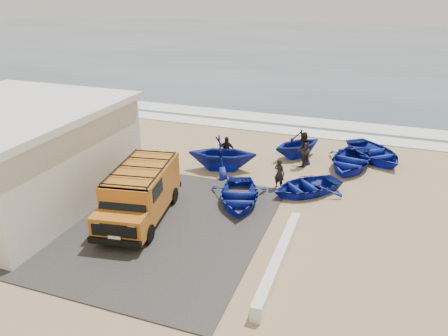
% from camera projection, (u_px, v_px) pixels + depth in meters
% --- Properties ---
extents(ground, '(160.00, 160.00, 0.00)m').
position_uv_depth(ground, '(184.00, 205.00, 19.48)').
color(ground, tan).
extents(slab, '(12.00, 10.00, 0.05)m').
position_uv_depth(slab, '(121.00, 218.00, 18.36)').
color(slab, '#393634').
rests_on(slab, ground).
extents(ocean, '(180.00, 88.00, 0.01)m').
position_uv_depth(ocean, '(334.00, 46.00, 67.96)').
color(ocean, '#385166').
rests_on(ocean, ground).
extents(surf_line, '(180.00, 1.60, 0.06)m').
position_uv_depth(surf_line, '(257.00, 127.00, 29.86)').
color(surf_line, white).
rests_on(surf_line, ground).
extents(surf_wash, '(180.00, 2.20, 0.04)m').
position_uv_depth(surf_wash, '(267.00, 118.00, 32.03)').
color(surf_wash, white).
rests_on(surf_wash, ground).
extents(building, '(8.40, 9.40, 4.30)m').
position_uv_depth(building, '(9.00, 155.00, 19.24)').
color(building, silver).
rests_on(building, ground).
extents(parapet, '(0.35, 6.00, 0.55)m').
position_uv_depth(parapet, '(279.00, 259.00, 15.22)').
color(parapet, silver).
rests_on(parapet, ground).
extents(van, '(2.85, 5.47, 2.24)m').
position_uv_depth(van, '(140.00, 192.00, 18.03)').
color(van, '#B9681B').
rests_on(van, ground).
extents(boat_near_left, '(3.62, 4.33, 0.77)m').
position_uv_depth(boat_near_left, '(239.00, 196.00, 19.52)').
color(boat_near_left, '#13249A').
rests_on(boat_near_left, ground).
extents(boat_near_right, '(4.26, 4.25, 0.73)m').
position_uv_depth(boat_near_right, '(306.00, 186.00, 20.46)').
color(boat_near_right, '#13249A').
rests_on(boat_near_right, ground).
extents(boat_mid_left, '(4.19, 3.83, 1.88)m').
position_uv_depth(boat_mid_left, '(222.00, 153.00, 22.84)').
color(boat_mid_left, '#13249A').
rests_on(boat_mid_left, ground).
extents(boat_mid_right, '(3.49, 4.50, 0.86)m').
position_uv_depth(boat_mid_right, '(350.00, 160.00, 23.26)').
color(boat_mid_right, '#13249A').
rests_on(boat_mid_right, ground).
extents(boat_far_left, '(3.99, 4.05, 1.62)m').
position_uv_depth(boat_far_left, '(298.00, 144.00, 24.55)').
color(boat_far_left, '#13249A').
rests_on(boat_far_left, ground).
extents(boat_far_right, '(4.84, 5.07, 0.86)m').
position_uv_depth(boat_far_right, '(374.00, 152.00, 24.36)').
color(boat_far_right, '#13249A').
rests_on(boat_far_right, ground).
extents(fisherman_front, '(0.64, 0.53, 1.52)m').
position_uv_depth(fisherman_front, '(279.00, 173.00, 20.85)').
color(fisherman_front, black).
rests_on(fisherman_front, ground).
extents(fisherman_middle, '(0.98, 1.11, 1.92)m').
position_uv_depth(fisherman_middle, '(302.00, 149.00, 23.28)').
color(fisherman_middle, black).
rests_on(fisherman_middle, ground).
extents(fisherman_back, '(0.98, 0.49, 1.60)m').
position_uv_depth(fisherman_back, '(226.00, 151.00, 23.55)').
color(fisherman_back, black).
rests_on(fisherman_back, ground).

